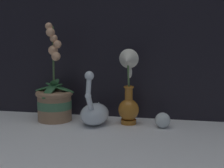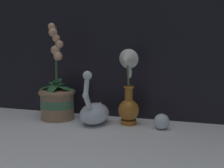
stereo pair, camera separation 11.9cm
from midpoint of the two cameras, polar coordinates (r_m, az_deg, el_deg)
name	(u,v)px [view 2 (the right image)]	position (r m, az deg, el deg)	size (l,w,h in m)	color
ground_plane	(97,131)	(1.12, 0.29, -8.68)	(2.80, 2.80, 0.00)	white
orchid_potted_plant	(57,98)	(1.28, -7.43, -2.58)	(0.17, 0.17, 0.39)	#9E7556
swan_figurine	(95,111)	(1.20, -0.39, -5.08)	(0.11, 0.19, 0.21)	silver
blue_vase	(128,93)	(1.18, 5.84, -1.72)	(0.08, 0.11, 0.29)	#B26B23
glass_sphere	(162,121)	(1.17, 11.99, -6.76)	(0.06, 0.06, 0.06)	silver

